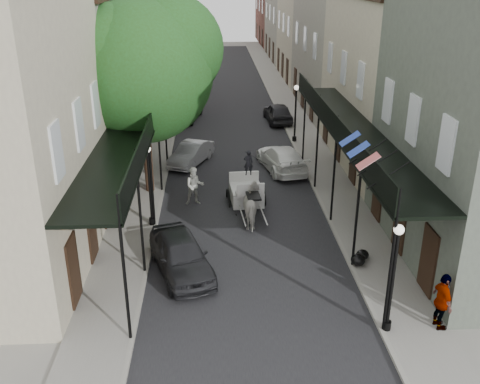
{
  "coord_description": "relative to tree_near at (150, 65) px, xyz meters",
  "views": [
    {
      "loc": [
        -1.31,
        -15.74,
        10.79
      ],
      "look_at": [
        -0.15,
        5.98,
        1.6
      ],
      "focal_mm": 40.0,
      "sensor_mm": 36.0,
      "label": 1
    }
  ],
  "objects": [
    {
      "name": "trash_bags",
      "position": [
        8.51,
        -8.05,
        -6.15
      ],
      "size": [
        0.83,
        0.98,
        0.48
      ],
      "color": "black",
      "rests_on": "sidewalk_right"
    },
    {
      "name": "gallery_right",
      "position": [
        8.99,
        -3.2,
        -2.44
      ],
      "size": [
        2.2,
        18.05,
        4.88
      ],
      "color": "black",
      "rests_on": "sidewalk_right"
    },
    {
      "name": "tree_far",
      "position": [
        -0.05,
        14.0,
        -0.65
      ],
      "size": [
        6.45,
        6.0,
        8.61
      ],
      "color": "#382619",
      "rests_on": "sidewalk_left"
    },
    {
      "name": "building_row_left",
      "position": [
        -4.4,
        19.82,
        -1.24
      ],
      "size": [
        5.0,
        80.0,
        10.5
      ],
      "primitive_type": "cube",
      "color": "#B6AE92",
      "rests_on": "ground"
    },
    {
      "name": "lamppost_right_far",
      "position": [
        8.3,
        7.82,
        -4.44
      ],
      "size": [
        0.32,
        0.32,
        3.71
      ],
      "color": "black",
      "rests_on": "sidewalk_right"
    },
    {
      "name": "lamppost_right_near",
      "position": [
        8.3,
        -12.18,
        -4.44
      ],
      "size": [
        0.32,
        0.32,
        3.71
      ],
      "color": "black",
      "rests_on": "sidewalk_right"
    },
    {
      "name": "pedestrian_sidewalk_right",
      "position": [
        9.98,
        -12.18,
        -5.39
      ],
      "size": [
        0.52,
        1.16,
        1.95
      ],
      "primitive_type": "imported",
      "rotation": [
        0.0,
        0.0,
        1.61
      ],
      "color": "gray",
      "rests_on": "sidewalk_right"
    },
    {
      "name": "car_left_far",
      "position": [
        0.6,
        13.89,
        -5.78
      ],
      "size": [
        3.23,
        5.41,
        1.41
      ],
      "primitive_type": "imported",
      "rotation": [
        0.0,
        0.0,
        -0.19
      ],
      "color": "black",
      "rests_on": "ground"
    },
    {
      "name": "car_left_mid",
      "position": [
        1.6,
        4.05,
        -5.85
      ],
      "size": [
        2.77,
        4.08,
        1.27
      ],
      "primitive_type": "imported",
      "rotation": [
        0.0,
        0.0,
        -0.41
      ],
      "color": "#A7A7AC",
      "rests_on": "ground"
    },
    {
      "name": "lamppost_left",
      "position": [
        0.1,
        -4.18,
        -4.44
      ],
      "size": [
        0.32,
        0.32,
        3.71
      ],
      "color": "black",
      "rests_on": "sidewalk_left"
    },
    {
      "name": "road",
      "position": [
        4.2,
        9.82,
        -6.48
      ],
      "size": [
        8.0,
        90.0,
        0.01
      ],
      "primitive_type": "cube",
      "color": "black",
      "rests_on": "ground"
    },
    {
      "name": "building_row_right",
      "position": [
        12.8,
        19.82,
        -1.24
      ],
      "size": [
        5.0,
        80.0,
        10.5
      ],
      "primitive_type": "cube",
      "color": "gray",
      "rests_on": "ground"
    },
    {
      "name": "tree_near",
      "position": [
        0.0,
        0.0,
        0.0
      ],
      "size": [
        7.31,
        6.8,
        9.63
      ],
      "color": "#382619",
      "rests_on": "sidewalk_left"
    },
    {
      "name": "ground",
      "position": [
        4.2,
        -10.18,
        -6.49
      ],
      "size": [
        140.0,
        140.0,
        0.0
      ],
      "primitive_type": "plane",
      "color": "gray",
      "rests_on": "ground"
    },
    {
      "name": "car_right_far",
      "position": [
        7.8,
        12.96,
        -5.76
      ],
      "size": [
        2.02,
        4.4,
        1.46
      ],
      "primitive_type": "imported",
      "rotation": [
        0.0,
        0.0,
        3.21
      ],
      "color": "black",
      "rests_on": "ground"
    },
    {
      "name": "gallery_left",
      "position": [
        -0.59,
        -3.2,
        -2.44
      ],
      "size": [
        2.2,
        18.05,
        4.88
      ],
      "color": "black",
      "rests_on": "sidewalk_left"
    },
    {
      "name": "pedestrian_sidewalk_left",
      "position": [
        -0.15,
        9.67,
        -5.5
      ],
      "size": [
        1.29,
        1.11,
        1.73
      ],
      "primitive_type": "imported",
      "rotation": [
        0.0,
        0.0,
        3.66
      ],
      "color": "gray",
      "rests_on": "sidewalk_left"
    },
    {
      "name": "car_left_near",
      "position": [
        1.6,
        -8.15,
        -5.73
      ],
      "size": [
        3.05,
        4.77,
        1.51
      ],
      "primitive_type": "imported",
      "rotation": [
        0.0,
        0.0,
        0.31
      ],
      "color": "black",
      "rests_on": "ground"
    },
    {
      "name": "carriage",
      "position": [
        4.45,
        -1.43,
        -5.34
      ],
      "size": [
        1.95,
        2.71,
        2.95
      ],
      "rotation": [
        0.0,
        0.0,
        0.08
      ],
      "color": "black",
      "rests_on": "ground"
    },
    {
      "name": "sidewalk_right",
      "position": [
        9.2,
        9.82,
        -6.43
      ],
      "size": [
        2.2,
        90.0,
        0.12
      ],
      "primitive_type": "cube",
      "color": "gray",
      "rests_on": "ground"
    },
    {
      "name": "sidewalk_left",
      "position": [
        -0.8,
        9.82,
        -6.43
      ],
      "size": [
        2.2,
        90.0,
        0.12
      ],
      "primitive_type": "cube",
      "color": "gray",
      "rests_on": "ground"
    },
    {
      "name": "horse",
      "position": [
        4.66,
        -4.18,
        -5.61
      ],
      "size": [
        1.11,
        2.16,
        1.77
      ],
      "primitive_type": "imported",
      "rotation": [
        0.0,
        0.0,
        3.22
      ],
      "color": "beige",
      "rests_on": "ground"
    },
    {
      "name": "pedestrian_walking",
      "position": [
        1.96,
        -1.8,
        -5.53
      ],
      "size": [
        1.02,
        0.84,
        1.91
      ],
      "primitive_type": "imported",
      "rotation": [
        0.0,
        0.0,
        0.14
      ],
      "color": "#AAABA2",
      "rests_on": "ground"
    },
    {
      "name": "car_right_near",
      "position": [
        6.8,
        2.75,
        -5.79
      ],
      "size": [
        2.85,
        5.12,
        1.4
      ],
      "primitive_type": "imported",
      "rotation": [
        0.0,
        0.0,
        3.33
      ],
      "color": "white",
      "rests_on": "ground"
    }
  ]
}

